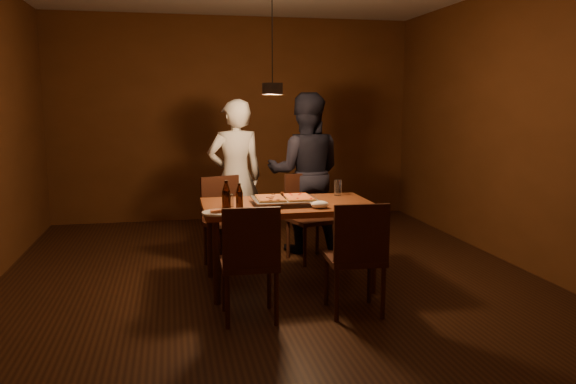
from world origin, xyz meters
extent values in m
plane|color=#331B0D|center=(0.00, 0.00, 0.00)|extent=(6.00, 6.00, 0.00)
plane|color=#5D3115|center=(0.00, 3.00, 1.40)|extent=(5.00, 0.00, 5.00)
plane|color=#5D3115|center=(0.00, -3.00, 1.40)|extent=(5.00, 0.00, 5.00)
plane|color=#5D3115|center=(2.50, 0.00, 1.40)|extent=(0.00, 6.00, 6.00)
cube|color=brown|center=(0.12, -0.09, 0.72)|extent=(1.50, 0.90, 0.05)
cylinder|color=#38190F|center=(-0.55, -0.46, 0.35)|extent=(0.06, 0.06, 0.70)
cylinder|color=#38190F|center=(0.79, -0.46, 0.35)|extent=(0.06, 0.06, 0.70)
cylinder|color=#38190F|center=(-0.55, 0.28, 0.35)|extent=(0.06, 0.06, 0.70)
cylinder|color=#38190F|center=(0.79, 0.28, 0.35)|extent=(0.06, 0.06, 0.70)
cube|color=#38190F|center=(-0.34, 0.59, 0.43)|extent=(0.54, 0.54, 0.04)
cube|color=#38190F|center=(-0.41, 0.77, 0.67)|extent=(0.40, 0.18, 0.45)
cube|color=#38190F|center=(0.52, 0.64, 0.43)|extent=(0.52, 0.52, 0.04)
cube|color=#38190F|center=(0.47, 0.83, 0.67)|extent=(0.41, 0.15, 0.45)
cube|color=#38190F|center=(-0.33, -0.81, 0.43)|extent=(0.43, 0.43, 0.04)
cube|color=#38190F|center=(-0.34, -1.00, 0.67)|extent=(0.42, 0.04, 0.45)
cube|color=#38190F|center=(0.49, -0.85, 0.43)|extent=(0.44, 0.44, 0.04)
cube|color=#38190F|center=(0.48, -1.04, 0.67)|extent=(0.42, 0.05, 0.45)
cube|color=silver|center=(0.08, -0.13, 0.77)|extent=(0.56, 0.47, 0.05)
cube|color=maroon|center=(-0.04, -0.12, 0.81)|extent=(0.25, 0.38, 0.02)
cube|color=gold|center=(0.20, -0.12, 0.81)|extent=(0.24, 0.38, 0.02)
cylinder|color=black|center=(-0.46, -0.42, 0.83)|extent=(0.07, 0.07, 0.17)
cone|color=black|center=(-0.46, -0.42, 0.97)|extent=(0.07, 0.07, 0.10)
cylinder|color=black|center=(-0.34, -0.32, 0.82)|extent=(0.06, 0.06, 0.14)
cone|color=black|center=(-0.34, -0.32, 0.93)|extent=(0.06, 0.06, 0.08)
cylinder|color=silver|center=(-0.40, -0.15, 0.80)|extent=(0.07, 0.07, 0.11)
cylinder|color=silver|center=(0.68, 0.23, 0.82)|extent=(0.07, 0.07, 0.15)
cylinder|color=white|center=(-0.53, -0.44, 0.76)|extent=(0.26, 0.26, 0.02)
cube|color=gold|center=(-0.53, -0.44, 0.77)|extent=(0.11, 0.09, 0.01)
ellipsoid|color=white|center=(0.33, -0.38, 0.78)|extent=(0.15, 0.12, 0.06)
imported|color=silver|center=(-0.21, 1.12, 0.83)|extent=(0.67, 0.50, 1.67)
imported|color=black|center=(0.55, 1.06, 0.87)|extent=(0.98, 0.84, 1.74)
cylinder|color=black|center=(0.00, 0.00, 1.75)|extent=(0.18, 0.18, 0.10)
cylinder|color=black|center=(0.00, 0.00, 2.30)|extent=(0.01, 0.01, 1.00)
camera|label=1|loc=(-0.88, -4.88, 1.63)|focal=35.00mm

